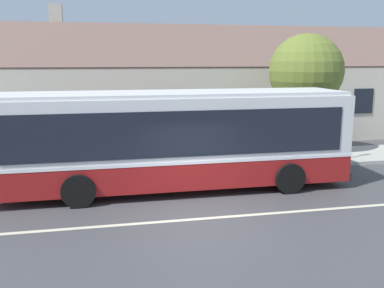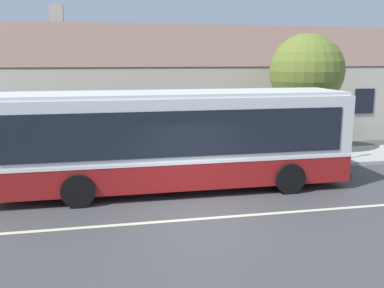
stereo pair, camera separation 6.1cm
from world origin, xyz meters
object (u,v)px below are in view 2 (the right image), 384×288
(transit_bus, at_px, (176,138))
(bench_by_building, at_px, (30,159))
(bus_stop_sign, at_px, (345,125))
(bench_down_street, at_px, (159,156))
(street_tree_primary, at_px, (306,71))

(transit_bus, distance_m, bench_by_building, 5.99)
(transit_bus, xyz_separation_m, bus_stop_sign, (7.37, 2.09, -0.10))
(transit_bus, height_order, bench_by_building, transit_bus)
(bench_down_street, bearing_deg, transit_bus, -83.97)
(bus_stop_sign, bearing_deg, bench_by_building, 176.19)
(transit_bus, distance_m, street_tree_primary, 7.85)
(transit_bus, height_order, bus_stop_sign, transit_bus)
(transit_bus, height_order, bench_down_street, transit_bus)
(bench_by_building, height_order, bench_down_street, same)
(street_tree_primary, relative_size, bus_stop_sign, 2.25)
(transit_bus, height_order, street_tree_primary, street_tree_primary)
(street_tree_primary, xyz_separation_m, bus_stop_sign, (0.90, -1.87, -2.10))
(street_tree_primary, bearing_deg, bench_by_building, -174.87)
(bench_down_street, bearing_deg, bench_by_building, 174.50)
(transit_bus, relative_size, bench_down_street, 7.06)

